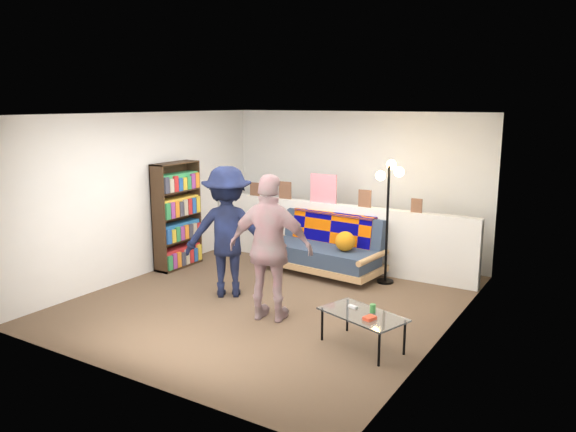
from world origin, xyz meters
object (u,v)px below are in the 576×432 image
object	(u,v)px
futon_sofa	(325,249)
person_left	(227,232)
coffee_table	(363,316)
floor_lamp	(389,197)
person_right	(271,248)
bookshelf	(177,219)

from	to	relation	value
futon_sofa	person_left	distance (m)	1.77
coffee_table	floor_lamp	distance (m)	2.45
coffee_table	person_right	size ratio (longest dim) A/B	0.57
bookshelf	floor_lamp	distance (m)	3.27
coffee_table	person_right	distance (m)	1.37
futon_sofa	person_right	distance (m)	2.09
bookshelf	floor_lamp	xyz separation A→B (m)	(3.08, 0.98, 0.48)
floor_lamp	person_right	distance (m)	2.17
coffee_table	person_left	size ratio (longest dim) A/B	0.58
coffee_table	person_right	xyz separation A→B (m)	(-1.26, 0.16, 0.52)
bookshelf	person_left	world-z (taller)	person_left
futon_sofa	floor_lamp	xyz separation A→B (m)	(0.97, 0.04, 0.88)
coffee_table	person_right	bearing A→B (deg)	172.83
coffee_table	bookshelf	bearing A→B (deg)	161.69
coffee_table	person_left	bearing A→B (deg)	165.24
floor_lamp	person_left	size ratio (longest dim) A/B	1.01
floor_lamp	person_left	bearing A→B (deg)	-134.73
coffee_table	person_right	world-z (taller)	person_right
person_left	person_right	size ratio (longest dim) A/B	0.99
futon_sofa	floor_lamp	distance (m)	1.31
coffee_table	futon_sofa	bearing A→B (deg)	126.34
futon_sofa	person_right	xyz separation A→B (m)	(0.33, -2.00, 0.51)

